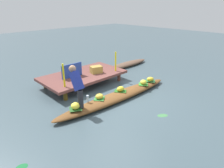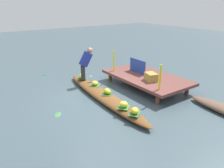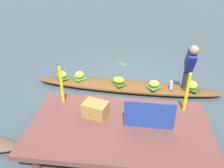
% 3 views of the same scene
% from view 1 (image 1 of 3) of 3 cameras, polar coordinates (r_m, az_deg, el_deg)
% --- Properties ---
extents(canal_water, '(40.00, 40.00, 0.00)m').
position_cam_1_polar(canal_water, '(6.53, 1.73, -4.53)').
color(canal_water, '#3C4D55').
rests_on(canal_water, ground).
extents(dock_platform, '(3.20, 1.80, 0.42)m').
position_cam_1_polar(dock_platform, '(7.73, -8.42, 2.51)').
color(dock_platform, brown).
rests_on(dock_platform, ground).
extents(vendor_boat, '(4.75, 0.85, 0.22)m').
position_cam_1_polar(vendor_boat, '(6.48, 1.74, -3.65)').
color(vendor_boat, brown).
rests_on(vendor_boat, ground).
extents(moored_boat, '(2.74, 0.59, 0.21)m').
position_cam_1_polar(moored_boat, '(10.06, 4.63, 5.84)').
color(moored_boat, brown).
rests_on(moored_boat, ground).
extents(leaf_mat_0, '(0.42, 0.45, 0.01)m').
position_cam_1_polar(leaf_mat_0, '(7.59, 11.16, 0.88)').
color(leaf_mat_0, '#2E7034').
rests_on(leaf_mat_0, vendor_boat).
extents(banana_bunch_0, '(0.33, 0.32, 0.16)m').
position_cam_1_polar(banana_bunch_0, '(7.56, 11.21, 1.44)').
color(banana_bunch_0, gold).
rests_on(banana_bunch_0, vendor_boat).
extents(leaf_mat_1, '(0.45, 0.45, 0.01)m').
position_cam_1_polar(leaf_mat_1, '(7.23, 9.18, -0.07)').
color(leaf_mat_1, '#38842E').
rests_on(leaf_mat_1, vendor_boat).
extents(banana_bunch_1, '(0.33, 0.33, 0.17)m').
position_cam_1_polar(banana_bunch_1, '(7.20, 9.22, 0.56)').
color(banana_bunch_1, gold).
rests_on(banana_bunch_1, vendor_boat).
extents(leaf_mat_2, '(0.45, 0.47, 0.01)m').
position_cam_1_polar(leaf_mat_2, '(6.58, 2.49, -2.10)').
color(leaf_mat_2, '#25601C').
rests_on(leaf_mat_2, vendor_boat).
extents(banana_bunch_2, '(0.30, 0.22, 0.17)m').
position_cam_1_polar(banana_bunch_2, '(6.55, 2.50, -1.44)').
color(banana_bunch_2, gold).
rests_on(banana_bunch_2, vendor_boat).
extents(leaf_mat_3, '(0.46, 0.45, 0.01)m').
position_cam_1_polar(leaf_mat_3, '(6.09, -3.71, -4.26)').
color(leaf_mat_3, '#327A31').
rests_on(leaf_mat_3, vendor_boat).
extents(banana_bunch_3, '(0.28, 0.25, 0.16)m').
position_cam_1_polar(banana_bunch_3, '(6.05, -3.73, -3.61)').
color(banana_bunch_3, gold).
rests_on(banana_bunch_3, vendor_boat).
extents(leaf_mat_4, '(0.45, 0.44, 0.01)m').
position_cam_1_polar(leaf_mat_4, '(5.60, -10.66, -7.16)').
color(leaf_mat_4, '#295723').
rests_on(leaf_mat_4, vendor_boat).
extents(banana_bunch_4, '(0.34, 0.34, 0.19)m').
position_cam_1_polar(banana_bunch_4, '(5.56, -10.73, -6.32)').
color(banana_bunch_4, yellow).
rests_on(banana_bunch_4, vendor_boat).
extents(vendor_person, '(0.21, 0.54, 1.19)m').
position_cam_1_polar(vendor_person, '(5.46, -10.24, -0.05)').
color(vendor_person, '#28282D').
rests_on(vendor_person, vendor_boat).
extents(water_bottle, '(0.07, 0.07, 0.21)m').
position_cam_1_polar(water_bottle, '(5.88, -7.18, -4.32)').
color(water_bottle, silver).
rests_on(water_bottle, vendor_boat).
extents(market_banner, '(0.86, 0.05, 0.51)m').
position_cam_1_polar(market_banner, '(7.36, -11.69, 3.88)').
color(market_banner, navy).
rests_on(market_banner, dock_platform).
extents(railing_post_west, '(0.06, 0.06, 0.79)m').
position_cam_1_polar(railing_post_west, '(6.49, -14.03, 2.46)').
color(railing_post_west, yellow).
rests_on(railing_post_west, dock_platform).
extents(railing_post_east, '(0.06, 0.06, 0.79)m').
position_cam_1_polar(railing_post_east, '(7.90, 1.07, 6.64)').
color(railing_post_east, yellow).
rests_on(railing_post_east, dock_platform).
extents(produce_crate, '(0.51, 0.43, 0.27)m').
position_cam_1_polar(produce_crate, '(7.76, -4.67, 4.28)').
color(produce_crate, olive).
rests_on(produce_crate, dock_platform).
extents(drifting_plant_0, '(0.36, 0.32, 0.01)m').
position_cam_1_polar(drifting_plant_0, '(5.81, 14.65, -8.93)').
color(drifting_plant_0, '#3C7642').
rests_on(drifting_plant_0, ground).
extents(drifting_plant_1, '(0.28, 0.24, 0.01)m').
position_cam_1_polar(drifting_plant_1, '(4.49, -25.01, -21.22)').
color(drifting_plant_1, '#16602E').
rests_on(drifting_plant_1, ground).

